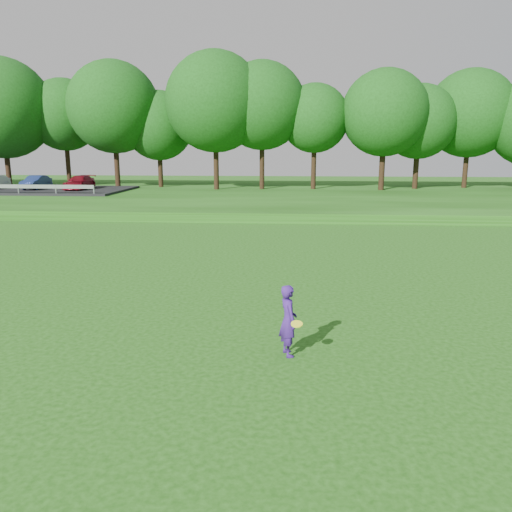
{
  "coord_description": "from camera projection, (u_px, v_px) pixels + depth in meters",
  "views": [
    {
      "loc": [
        3.04,
        -10.09,
        4.37
      ],
      "look_at": [
        1.94,
        4.0,
        1.3
      ],
      "focal_mm": 35.0,
      "sensor_mm": 36.0,
      "label": 1
    }
  ],
  "objects": [
    {
      "name": "ground",
      "position": [
        154.0,
        350.0,
        10.99
      ],
      "size": [
        140.0,
        140.0,
        0.0
      ],
      "primitive_type": "plane",
      "color": "#19460D",
      "rests_on": "ground"
    },
    {
      "name": "berm",
      "position": [
        261.0,
        195.0,
        44.05
      ],
      "size": [
        130.0,
        30.0,
        0.6
      ],
      "primitive_type": "cube",
      "color": "#19460D",
      "rests_on": "ground"
    },
    {
      "name": "walking_path",
      "position": [
        245.0,
        221.0,
        30.47
      ],
      "size": [
        130.0,
        1.6,
        0.04
      ],
      "primitive_type": "cube",
      "color": "gray",
      "rests_on": "ground"
    },
    {
      "name": "treeline",
      "position": [
        264.0,
        107.0,
        46.29
      ],
      "size": [
        104.0,
        7.0,
        15.0
      ],
      "primitive_type": null,
      "color": "#13420F",
      "rests_on": "berm"
    },
    {
      "name": "woman",
      "position": [
        288.0,
        320.0,
        10.6
      ],
      "size": [
        0.58,
        0.89,
        1.56
      ],
      "color": "#3E1B7A",
      "rests_on": "ground"
    }
  ]
}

